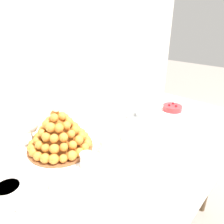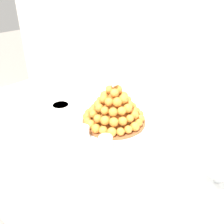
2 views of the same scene
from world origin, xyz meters
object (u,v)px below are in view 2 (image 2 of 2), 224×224
serving_tray (103,127)px  dessert_cup_centre (83,133)px  creme_brulee_ramekin (61,107)px  dessert_cup_mid_left (60,121)px  dessert_cup_right (135,163)px  croquembouche (114,107)px  wine_glass (115,90)px  dessert_cup_left (44,113)px  dessert_cup_mid_right (105,144)px

serving_tray → dessert_cup_centre: dessert_cup_centre is taller
creme_brulee_ramekin → dessert_cup_mid_left: bearing=-37.8°
dessert_cup_right → serving_tray: bearing=157.2°
dessert_cup_mid_left → croquembouche: bearing=51.8°
creme_brulee_ramekin → wine_glass: size_ratio=0.57×
dessert_cup_centre → dessert_cup_right: bearing=1.4°
dessert_cup_left → dessert_cup_centre: size_ratio=1.01×
dessert_cup_centre → dessert_cup_mid_right: (0.11, 0.01, 0.00)m
dessert_cup_left → dessert_cup_right: 0.51m
croquembouche → dessert_cup_mid_left: 0.24m
serving_tray → dessert_cup_mid_left: dessert_cup_mid_left is taller
croquembouche → dessert_cup_mid_right: (0.11, -0.17, -0.05)m
serving_tray → dessert_cup_mid_right: 0.16m
croquembouche → dessert_cup_centre: (-0.00, -0.17, -0.05)m
dessert_cup_left → dessert_cup_centre: (0.25, 0.01, 0.00)m
dessert_cup_right → creme_brulee_ramekin: (-0.52, 0.08, -0.01)m
dessert_cup_mid_right → wine_glass: size_ratio=0.39×
croquembouche → creme_brulee_ramekin: size_ratio=3.31×
dessert_cup_mid_right → wine_glass: (-0.19, 0.26, 0.07)m
croquembouche → dessert_cup_mid_left: croquembouche is taller
serving_tray → dessert_cup_centre: size_ratio=12.55×
dessert_cup_right → wine_glass: (-0.33, 0.26, 0.08)m
dessert_cup_mid_right → serving_tray: bearing=138.2°
serving_tray → dessert_cup_centre: (0.01, -0.12, 0.03)m
croquembouche → serving_tray: bearing=-99.9°
creme_brulee_ramekin → dessert_cup_left: bearing=-84.6°
serving_tray → dessert_cup_left: size_ratio=12.37×
dessert_cup_centre → creme_brulee_ramekin: 0.28m
dessert_cup_centre → wine_glass: wine_glass is taller
dessert_cup_left → dessert_cup_mid_right: 0.37m
serving_tray → dessert_cup_left: bearing=-152.7°
dessert_cup_left → dessert_cup_mid_right: (0.37, 0.02, 0.00)m
dessert_cup_right → dessert_cup_mid_right: bearing=179.2°
serving_tray → dessert_cup_mid_left: (-0.13, -0.12, 0.03)m
serving_tray → creme_brulee_ramekin: bearing=-173.6°
serving_tray → dessert_cup_left: 0.28m
dessert_cup_right → creme_brulee_ramekin: 0.52m
dessert_cup_centre → wine_glass: bearing=104.8°
dessert_cup_mid_right → dessert_cup_right: dessert_cup_mid_right is taller
dessert_cup_mid_left → dessert_cup_right: 0.39m
serving_tray → creme_brulee_ramekin: size_ratio=8.09×
dessert_cup_mid_right → creme_brulee_ramekin: dessert_cup_mid_right is taller
croquembouche → dessert_cup_right: croquembouche is taller
dessert_cup_left → dessert_cup_centre: 0.25m
creme_brulee_ramekin → serving_tray: bearing=6.4°
dessert_cup_left → wine_glass: 0.34m
dessert_cup_mid_left → dessert_cup_mid_right: dessert_cup_mid_right is taller
dessert_cup_right → creme_brulee_ramekin: bearing=171.1°
dessert_cup_left → dessert_cup_mid_left: (0.11, 0.00, 0.00)m
dessert_cup_mid_left → dessert_cup_left: bearing=-178.2°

